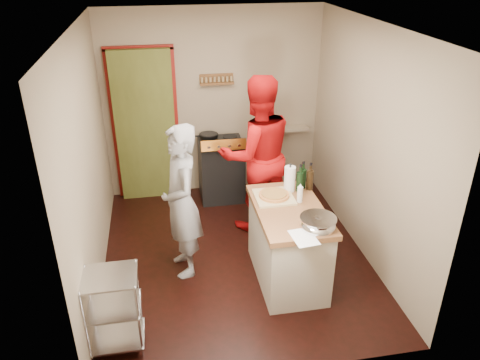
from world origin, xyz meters
name	(u,v)px	position (x,y,z in m)	size (l,w,h in m)	color
floor	(235,254)	(0.00, 0.00, 0.00)	(3.50, 3.50, 0.00)	black
back_wall	(168,117)	(-0.64, 1.78, 1.13)	(3.00, 0.44, 2.60)	gray
left_wall	(88,164)	(-1.50, 0.00, 1.30)	(0.04, 3.50, 2.60)	gray
right_wall	(367,144)	(1.50, 0.00, 1.30)	(0.04, 3.50, 2.60)	gray
ceiling	(233,25)	(0.00, 0.00, 2.61)	(3.00, 3.50, 0.02)	white
stove	(221,169)	(0.05, 1.42, 0.45)	(0.60, 0.63, 1.00)	black
wire_shelving	(113,308)	(-1.28, -1.20, 0.44)	(0.48, 0.40, 0.80)	silver
island	(288,242)	(0.49, -0.52, 0.47)	(0.70, 1.28, 1.19)	#BAB39E
person_stripe	(181,202)	(-0.59, -0.17, 0.86)	(0.62, 0.41, 1.71)	silver
person_red	(257,155)	(0.38, 0.61, 0.99)	(0.96, 0.75, 1.97)	#B10B0D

